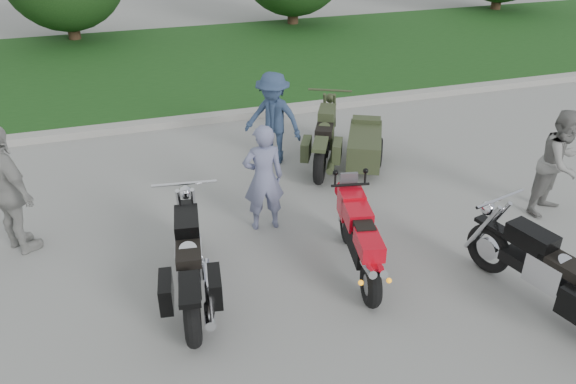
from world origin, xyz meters
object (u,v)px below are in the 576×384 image
object	(u,v)px
sportbike_red	(360,238)
cruiser_right	(556,279)
cruiser_left	(191,266)
person_back	(9,191)
person_denim	(273,119)
cruiser_sidecar	(348,144)
person_grey	(560,163)
person_stripe	(263,178)

from	to	relation	value
sportbike_red	cruiser_right	world-z (taller)	cruiser_right
cruiser_left	person_back	size ratio (longest dim) A/B	1.30
cruiser_left	sportbike_red	bearing A→B (deg)	3.61
sportbike_red	person_denim	xyz separation A→B (m)	(-0.13, 3.42, 0.30)
cruiser_sidecar	person_back	size ratio (longest dim) A/B	1.19
person_grey	cruiser_right	bearing A→B (deg)	-152.44
person_stripe	person_denim	xyz separation A→B (m)	(0.72, 2.02, 0.02)
person_grey	sportbike_red	bearing A→B (deg)	166.40
cruiser_right	sportbike_red	bearing A→B (deg)	129.11
person_stripe	person_back	world-z (taller)	person_back
cruiser_right	person_back	size ratio (longest dim) A/B	1.27
person_stripe	sportbike_red	bearing A→B (deg)	125.24
cruiser_left	person_denim	bearing A→B (deg)	66.62
sportbike_red	person_denim	distance (m)	3.44
sportbike_red	cruiser_right	distance (m)	2.27
person_grey	person_denim	distance (m)	4.55
sportbike_red	person_back	distance (m)	4.55
cruiser_right	person_grey	bearing A→B (deg)	35.84
cruiser_left	cruiser_sidecar	distance (m)	4.18
cruiser_left	person_back	bearing A→B (deg)	147.68
cruiser_left	cruiser_sidecar	xyz separation A→B (m)	(3.15, 2.75, -0.05)
sportbike_red	person_grey	bearing A→B (deg)	19.65
cruiser_left	person_grey	world-z (taller)	person_grey
cruiser_left	person_stripe	distance (m)	1.80
person_stripe	person_grey	size ratio (longest dim) A/B	0.99
cruiser_right	person_back	xyz separation A→B (m)	(-5.97, 3.20, 0.45)
cruiser_sidecar	person_back	xyz separation A→B (m)	(-5.20, -1.04, 0.49)
cruiser_left	cruiser_right	xyz separation A→B (m)	(3.92, -1.49, -0.00)
cruiser_right	person_stripe	distance (m)	3.86
cruiser_right	person_stripe	world-z (taller)	person_stripe
sportbike_red	person_grey	distance (m)	3.45
sportbike_red	cruiser_left	world-z (taller)	cruiser_left
cruiser_right	person_denim	xyz separation A→B (m)	(-1.96, 4.77, 0.36)
cruiser_left	person_denim	size ratio (longest dim) A/B	1.44
person_grey	person_back	distance (m)	7.65
cruiser_right	cruiser_sidecar	bearing A→B (deg)	85.81
cruiser_sidecar	person_denim	bearing A→B (deg)	-177.84
cruiser_sidecar	person_back	world-z (taller)	person_back
cruiser_sidecar	person_stripe	xyz separation A→B (m)	(-1.91, -1.49, 0.38)
cruiser_right	cruiser_sidecar	distance (m)	4.31
person_back	cruiser_right	bearing A→B (deg)	-153.50
person_grey	cruiser_left	bearing A→B (deg)	161.48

